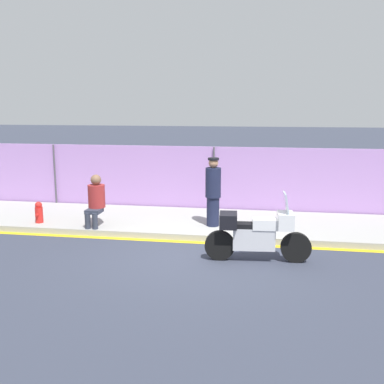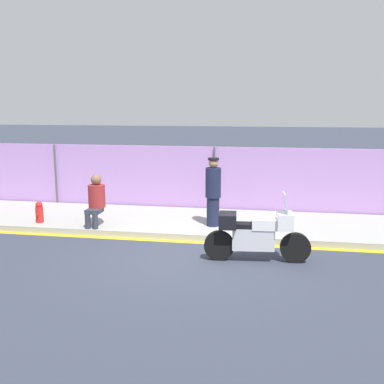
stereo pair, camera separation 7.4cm
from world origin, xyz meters
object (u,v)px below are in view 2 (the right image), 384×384
object	(u,v)px
officer_standing	(213,191)
fire_hydrant	(39,212)
motorcycle	(256,234)
person_seated_on_curb	(96,198)

from	to	relation	value
officer_standing	fire_hydrant	world-z (taller)	officer_standing
motorcycle	person_seated_on_curb	distance (m)	4.46
motorcycle	officer_standing	xyz separation A→B (m)	(-1.16, 2.07, 0.46)
person_seated_on_curb	motorcycle	bearing A→B (deg)	-21.31
motorcycle	officer_standing	distance (m)	2.42
motorcycle	fire_hydrant	bearing A→B (deg)	160.10
officer_standing	motorcycle	bearing A→B (deg)	-60.66
motorcycle	fire_hydrant	size ratio (longest dim) A/B	3.91
person_seated_on_curb	fire_hydrant	world-z (taller)	person_seated_on_curb
motorcycle	person_seated_on_curb	size ratio (longest dim) A/B	1.68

